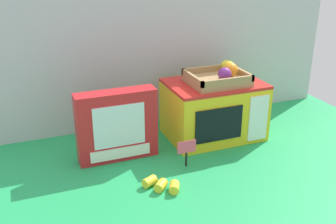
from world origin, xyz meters
name	(u,v)px	position (x,y,z in m)	size (l,w,h in m)	color
ground_plane	(185,143)	(0.00, 0.00, 0.00)	(1.70, 1.70, 0.00)	#219E54
display_back_panel	(161,44)	(0.00, 0.27, 0.35)	(1.61, 0.03, 0.70)	#B7BABF
toy_microwave	(214,109)	(0.14, 0.03, 0.12)	(0.38, 0.27, 0.23)	yellow
food_groups_crate	(220,77)	(0.15, 0.01, 0.26)	(0.22, 0.20, 0.08)	#A37F51
cookie_set_box	(117,126)	(-0.28, -0.02, 0.13)	(0.29, 0.08, 0.26)	red
price_sign	(187,149)	(-0.07, -0.17, 0.07)	(0.07, 0.01, 0.10)	black
loose_toy_banana	(161,185)	(-0.20, -0.28, 0.02)	(0.11, 0.11, 0.03)	yellow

